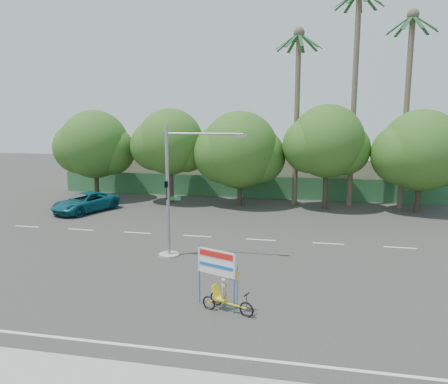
# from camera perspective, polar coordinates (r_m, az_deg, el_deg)

# --- Properties ---
(ground) EXTENTS (120.00, 120.00, 0.00)m
(ground) POSITION_cam_1_polar(r_m,az_deg,el_deg) (19.70, -3.93, -12.30)
(ground) COLOR #33302D
(ground) RESTS_ON ground
(fence) EXTENTS (38.00, 0.08, 2.00)m
(fence) POSITION_cam_1_polar(r_m,az_deg,el_deg) (39.89, 4.30, 0.62)
(fence) COLOR #336B3D
(fence) RESTS_ON ground
(building_left) EXTENTS (12.00, 8.00, 4.00)m
(building_left) POSITION_cam_1_polar(r_m,az_deg,el_deg) (46.37, -7.32, 3.12)
(building_left) COLOR #B7AE91
(building_left) RESTS_ON ground
(building_right) EXTENTS (14.00, 8.00, 3.60)m
(building_right) POSITION_cam_1_polar(r_m,az_deg,el_deg) (44.03, 15.47, 2.22)
(building_right) COLOR #B7AE91
(building_right) RESTS_ON ground
(tree_far_left) EXTENTS (7.14, 6.00, 7.96)m
(tree_far_left) POSITION_cam_1_polar(r_m,az_deg,el_deg) (40.40, -16.58, 5.73)
(tree_far_left) COLOR #473828
(tree_far_left) RESTS_ON ground
(tree_left) EXTENTS (6.66, 5.60, 8.07)m
(tree_left) POSITION_cam_1_polar(r_m,az_deg,el_deg) (37.60, -7.09, 6.23)
(tree_left) COLOR #473828
(tree_left) RESTS_ON ground
(tree_center) EXTENTS (7.62, 6.40, 7.85)m
(tree_center) POSITION_cam_1_polar(r_m,az_deg,el_deg) (36.18, 2.00, 5.22)
(tree_center) COLOR #473828
(tree_center) RESTS_ON ground
(tree_right) EXTENTS (6.90, 5.80, 8.36)m
(tree_right) POSITION_cam_1_polar(r_m,az_deg,el_deg) (35.64, 13.25, 6.13)
(tree_right) COLOR #473828
(tree_right) RESTS_ON ground
(tree_far_right) EXTENTS (7.38, 6.20, 7.94)m
(tree_far_right) POSITION_cam_1_polar(r_m,az_deg,el_deg) (36.55, 24.27, 4.67)
(tree_far_right) COLOR #473828
(tree_far_right) RESTS_ON ground
(palm_tall) EXTENTS (3.73, 3.79, 17.45)m
(palm_tall) POSITION_cam_1_polar(r_m,az_deg,el_deg) (37.30, 16.76, 14.18)
(palm_tall) COLOR #70604C
(palm_tall) RESTS_ON ground
(palm_mid) EXTENTS (3.73, 3.79, 15.45)m
(palm_mid) POSITION_cam_1_polar(r_m,az_deg,el_deg) (37.77, 22.87, 12.15)
(palm_mid) COLOR #70604C
(palm_mid) RESTS_ON ground
(palm_short) EXTENTS (3.73, 3.79, 14.45)m
(palm_short) POSITION_cam_1_polar(r_m,az_deg,el_deg) (37.11, 9.55, 12.00)
(palm_short) COLOR #70604C
(palm_short) RESTS_ON ground
(traffic_signal) EXTENTS (4.72, 1.10, 7.00)m
(traffic_signal) POSITION_cam_1_polar(r_m,az_deg,el_deg) (23.14, -6.63, -1.42)
(traffic_signal) COLOR gray
(traffic_signal) RESTS_ON ground
(trike_billboard) EXTENTS (2.38, 1.15, 2.49)m
(trike_billboard) POSITION_cam_1_polar(r_m,az_deg,el_deg) (17.21, -0.32, -12.06)
(trike_billboard) COLOR black
(trike_billboard) RESTS_ON ground
(pickup_truck) EXTENTS (4.28, 5.97, 1.51)m
(pickup_truck) POSITION_cam_1_polar(r_m,az_deg,el_deg) (35.79, -17.67, -1.31)
(pickup_truck) COLOR #0D505F
(pickup_truck) RESTS_ON ground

